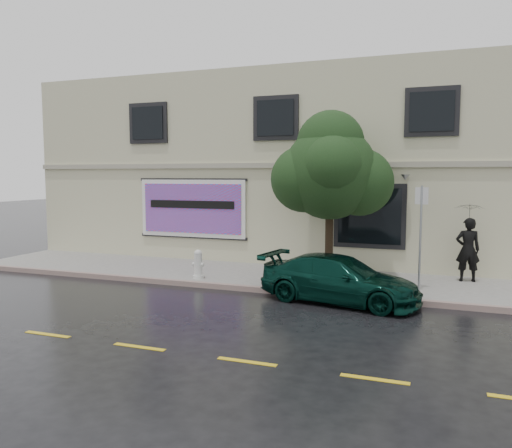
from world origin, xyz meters
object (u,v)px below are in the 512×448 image
(pedestrian, at_px, (468,250))
(street_tree, at_px, (330,173))
(car, at_px, (339,279))
(fire_hydrant, at_px, (198,264))

(pedestrian, relative_size, street_tree, 0.41)
(car, relative_size, pedestrian, 2.19)
(car, relative_size, street_tree, 0.90)
(street_tree, relative_size, fire_hydrant, 5.26)
(street_tree, bearing_deg, fire_hydrant, -158.19)
(car, xyz_separation_m, fire_hydrant, (-4.45, 0.80, -0.03))
(pedestrian, relative_size, fire_hydrant, 2.16)
(pedestrian, height_order, fire_hydrant, pedestrian)
(street_tree, xyz_separation_m, fire_hydrant, (-3.70, -1.48, -2.75))
(car, distance_m, street_tree, 3.63)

